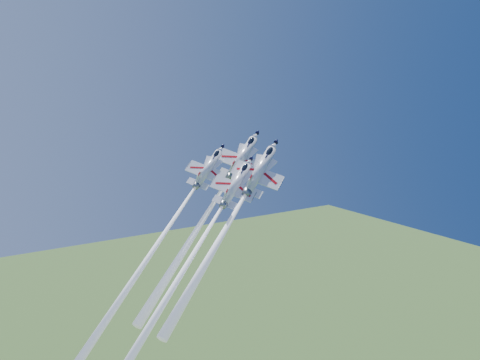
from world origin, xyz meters
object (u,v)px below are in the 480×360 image
jet_left (162,237)px  jet_right (231,219)px  jet_slot (190,260)px  jet_lead (210,208)px

jet_left → jet_right: 13.96m
jet_left → jet_slot: size_ratio=0.97×
jet_left → jet_slot: 9.21m
jet_slot → jet_right: bearing=63.4°
jet_slot → jet_lead: bearing=96.6°
jet_lead → jet_right: bearing=-41.6°
jet_lead → jet_right: (-0.27, -8.83, -0.31)m
jet_lead → jet_left: jet_lead is taller
jet_left → jet_lead: bearing=61.8°
jet_lead → jet_slot: jet_lead is taller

